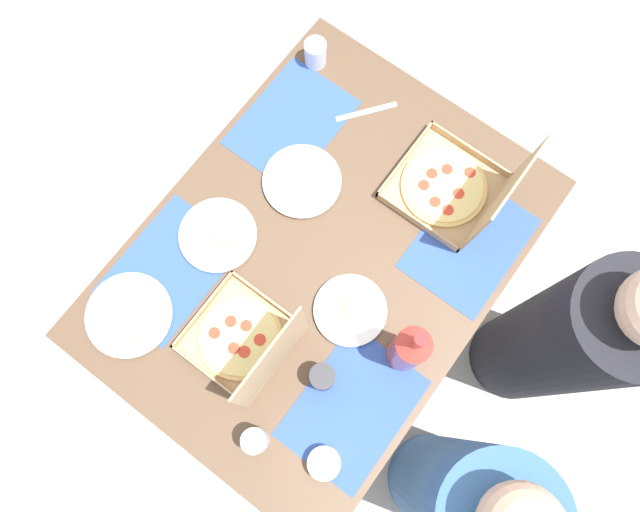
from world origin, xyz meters
TOP-DOWN VIEW (x-y plane):
  - ground_plane at (0.00, 0.00)m, footprint 6.00×6.00m
  - dining_table at (0.00, 0.00)m, footprint 1.25×0.93m
  - placemat_near_left at (-0.28, -0.32)m, footprint 0.36×0.26m
  - placemat_near_right at (0.28, -0.32)m, footprint 0.36×0.26m
  - placemat_far_left at (-0.28, 0.32)m, footprint 0.36×0.26m
  - placemat_far_right at (0.28, 0.32)m, footprint 0.36×0.26m
  - pizza_box_center at (0.31, -0.01)m, footprint 0.26×0.26m
  - pizza_box_edge_far at (-0.38, 0.20)m, footprint 0.28×0.30m
  - plate_middle at (0.07, 0.16)m, footprint 0.20×0.20m
  - plate_near_left at (-0.15, -0.17)m, footprint 0.23×0.23m
  - plate_far_right at (0.45, -0.31)m, footprint 0.24×0.24m
  - plate_far_left at (0.12, -0.26)m, footprint 0.22×0.22m
  - soda_bottle at (0.09, 0.34)m, footprint 0.09×0.09m
  - cup_clear_right at (-0.49, -0.38)m, footprint 0.07×0.07m
  - cup_red at (0.27, 0.21)m, footprint 0.07×0.07m
  - cup_dark at (0.49, 0.16)m, footprint 0.07×0.07m
  - condiment_bowl at (0.43, 0.34)m, footprint 0.08×0.08m
  - fork_by_far_left at (-0.44, -0.16)m, footprint 0.16×0.13m
  - diner_left_seat at (-0.28, 0.73)m, footprint 0.32×0.32m
  - diner_right_seat at (0.28, 0.73)m, footprint 0.32×0.32m

SIDE VIEW (x-z plane):
  - ground_plane at x=0.00m, z-range 0.00..0.00m
  - diner_right_seat at x=0.28m, z-range -0.06..1.10m
  - diner_left_seat at x=-0.28m, z-range -0.06..1.13m
  - dining_table at x=0.00m, z-range 0.26..1.03m
  - placemat_near_left at x=-0.28m, z-range 0.77..0.77m
  - placemat_near_right at x=0.28m, z-range 0.77..0.77m
  - placemat_far_left at x=-0.28m, z-range 0.77..0.77m
  - placemat_far_right at x=0.28m, z-range 0.77..0.77m
  - fork_by_far_left at x=-0.44m, z-range 0.77..0.78m
  - plate_near_left at x=-0.15m, z-range 0.77..0.79m
  - plate_middle at x=0.07m, z-range 0.77..0.80m
  - plate_far_left at x=0.12m, z-range 0.77..0.80m
  - plate_far_right at x=0.45m, z-range 0.77..0.80m
  - condiment_bowl at x=0.43m, z-range 0.77..0.81m
  - cup_clear_right at x=-0.49m, z-range 0.77..0.86m
  - pizza_box_center at x=0.31m, z-range 0.67..0.97m
  - cup_red at x=0.27m, z-range 0.77..0.87m
  - cup_dark at x=0.49m, z-range 0.77..0.87m
  - pizza_box_edge_far at x=-0.38m, z-range 0.66..0.98m
  - soda_bottle at x=0.09m, z-range 0.74..1.07m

